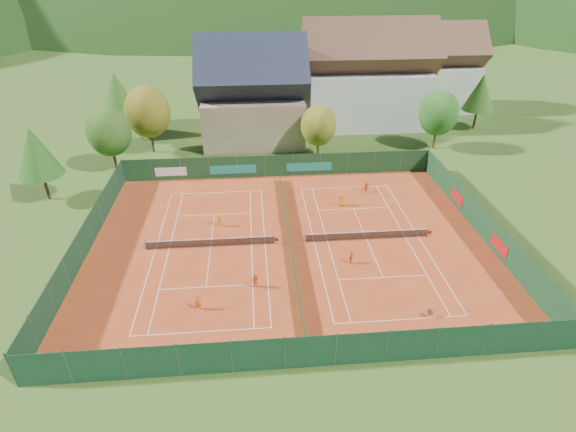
{
  "coord_description": "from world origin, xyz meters",
  "views": [
    {
      "loc": [
        -3.42,
        -38.0,
        25.52
      ],
      "look_at": [
        0.0,
        2.0,
        2.0
      ],
      "focal_mm": 28.0,
      "sensor_mm": 36.0,
      "label": 1
    }
  ],
  "objects_px": {
    "hotel_block_a": "(367,80)",
    "ball_hopper": "(430,312)",
    "player_left_near": "(198,302)",
    "chalet": "(253,98)",
    "player_left_mid": "(255,281)",
    "player_right_far_b": "(366,187)",
    "player_left_far": "(219,220)",
    "player_right_near": "(351,258)",
    "hotel_block_b": "(431,72)",
    "player_right_far_a": "(341,200)"
  },
  "relations": [
    {
      "from": "hotel_block_a",
      "to": "hotel_block_b",
      "type": "bearing_deg",
      "value": 29.74
    },
    {
      "from": "chalet",
      "to": "hotel_block_a",
      "type": "relative_size",
      "value": 0.75
    },
    {
      "from": "hotel_block_a",
      "to": "ball_hopper",
      "type": "xyz_separation_m",
      "value": [
        -5.7,
        -47.8,
        -6.83
      ]
    },
    {
      "from": "chalet",
      "to": "player_left_far",
      "type": "xyz_separation_m",
      "value": [
        -4.27,
        -26.07,
        -5.91
      ]
    },
    {
      "from": "player_left_far",
      "to": "player_right_near",
      "type": "height_order",
      "value": "player_left_far"
    },
    {
      "from": "chalet",
      "to": "hotel_block_a",
      "type": "xyz_separation_m",
      "value": [
        19.0,
        6.0,
        0.76
      ]
    },
    {
      "from": "player_left_near",
      "to": "player_right_near",
      "type": "distance_m",
      "value": 14.84
    },
    {
      "from": "player_left_far",
      "to": "player_right_near",
      "type": "bearing_deg",
      "value": 157.81
    },
    {
      "from": "player_left_near",
      "to": "ball_hopper",
      "type": "bearing_deg",
      "value": -27.3
    },
    {
      "from": "chalet",
      "to": "player_right_far_a",
      "type": "relative_size",
      "value": 10.77
    },
    {
      "from": "player_left_far",
      "to": "player_right_far_b",
      "type": "bearing_deg",
      "value": -150.02
    },
    {
      "from": "ball_hopper",
      "to": "player_right_near",
      "type": "xyz_separation_m",
      "value": [
        -4.82,
        7.8,
        0.09
      ]
    },
    {
      "from": "ball_hopper",
      "to": "player_left_near",
      "type": "bearing_deg",
      "value": 172.2
    },
    {
      "from": "player_left_mid",
      "to": "player_right_far_b",
      "type": "xyz_separation_m",
      "value": [
        14.03,
        17.29,
        -0.03
      ]
    },
    {
      "from": "player_left_near",
      "to": "player_left_mid",
      "type": "xyz_separation_m",
      "value": [
        4.75,
        2.4,
        -0.04
      ]
    },
    {
      "from": "player_left_near",
      "to": "player_right_near",
      "type": "bearing_deg",
      "value": 1.18
    },
    {
      "from": "player_left_near",
      "to": "player_left_far",
      "type": "distance_m",
      "value": 13.22
    },
    {
      "from": "hotel_block_b",
      "to": "player_left_mid",
      "type": "height_order",
      "value": "hotel_block_b"
    },
    {
      "from": "hotel_block_a",
      "to": "player_right_far_a",
      "type": "relative_size",
      "value": 14.36
    },
    {
      "from": "ball_hopper",
      "to": "chalet",
      "type": "bearing_deg",
      "value": 107.65
    },
    {
      "from": "hotel_block_b",
      "to": "ball_hopper",
      "type": "height_order",
      "value": "hotel_block_b"
    },
    {
      "from": "chalet",
      "to": "player_right_far_b",
      "type": "bearing_deg",
      "value": -55.61
    },
    {
      "from": "player_right_far_b",
      "to": "player_left_near",
      "type": "bearing_deg",
      "value": 21.92
    },
    {
      "from": "player_left_mid",
      "to": "player_left_far",
      "type": "xyz_separation_m",
      "value": [
        -3.62,
        10.77,
        0.01
      ]
    },
    {
      "from": "player_left_far",
      "to": "player_right_far_b",
      "type": "distance_m",
      "value": 18.81
    },
    {
      "from": "player_right_near",
      "to": "player_right_far_a",
      "type": "distance_m",
      "value": 11.31
    },
    {
      "from": "hotel_block_b",
      "to": "player_left_mid",
      "type": "distance_m",
      "value": 61.25
    },
    {
      "from": "player_left_far",
      "to": "player_right_far_a",
      "type": "height_order",
      "value": "player_right_far_a"
    },
    {
      "from": "hotel_block_b",
      "to": "player_left_mid",
      "type": "relative_size",
      "value": 12.21
    },
    {
      "from": "player_right_far_a",
      "to": "player_right_far_b",
      "type": "xyz_separation_m",
      "value": [
        3.76,
        3.2,
        -0.08
      ]
    },
    {
      "from": "ball_hopper",
      "to": "player_left_near",
      "type": "xyz_separation_m",
      "value": [
        -18.7,
        2.56,
        0.2
      ]
    },
    {
      "from": "player_right_far_b",
      "to": "hotel_block_a",
      "type": "bearing_deg",
      "value": -126.84
    },
    {
      "from": "chalet",
      "to": "player_left_mid",
      "type": "relative_size",
      "value": 11.45
    },
    {
      "from": "hotel_block_a",
      "to": "ball_hopper",
      "type": "height_order",
      "value": "hotel_block_a"
    },
    {
      "from": "chalet",
      "to": "player_right_far_b",
      "type": "height_order",
      "value": "chalet"
    },
    {
      "from": "hotel_block_a",
      "to": "hotel_block_b",
      "type": "height_order",
      "value": "hotel_block_a"
    },
    {
      "from": "player_right_far_a",
      "to": "player_right_far_b",
      "type": "distance_m",
      "value": 4.94
    },
    {
      "from": "player_right_far_a",
      "to": "player_right_far_b",
      "type": "height_order",
      "value": "player_right_far_a"
    },
    {
      "from": "chalet",
      "to": "hotel_block_a",
      "type": "bearing_deg",
      "value": 17.53
    },
    {
      "from": "player_left_near",
      "to": "player_left_mid",
      "type": "bearing_deg",
      "value": 7.31
    },
    {
      "from": "hotel_block_a",
      "to": "player_left_mid",
      "type": "bearing_deg",
      "value": -114.64
    },
    {
      "from": "player_left_near",
      "to": "player_left_mid",
      "type": "relative_size",
      "value": 1.06
    },
    {
      "from": "hotel_block_a",
      "to": "ball_hopper",
      "type": "bearing_deg",
      "value": -96.8
    },
    {
      "from": "hotel_block_a",
      "to": "player_left_near",
      "type": "distance_m",
      "value": 51.83
    },
    {
      "from": "player_left_far",
      "to": "ball_hopper",
      "type": "bearing_deg",
      "value": 147.85
    },
    {
      "from": "hotel_block_a",
      "to": "player_right_far_b",
      "type": "xyz_separation_m",
      "value": [
        -5.62,
        -25.55,
        -6.71
      ]
    },
    {
      "from": "hotel_block_b",
      "to": "hotel_block_a",
      "type": "bearing_deg",
      "value": -150.26
    },
    {
      "from": "player_left_near",
      "to": "player_right_far_b",
      "type": "xyz_separation_m",
      "value": [
        18.78,
        19.69,
        -0.08
      ]
    },
    {
      "from": "ball_hopper",
      "to": "player_left_near",
      "type": "height_order",
      "value": "player_left_near"
    },
    {
      "from": "player_left_far",
      "to": "player_right_far_b",
      "type": "height_order",
      "value": "player_left_far"
    }
  ]
}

